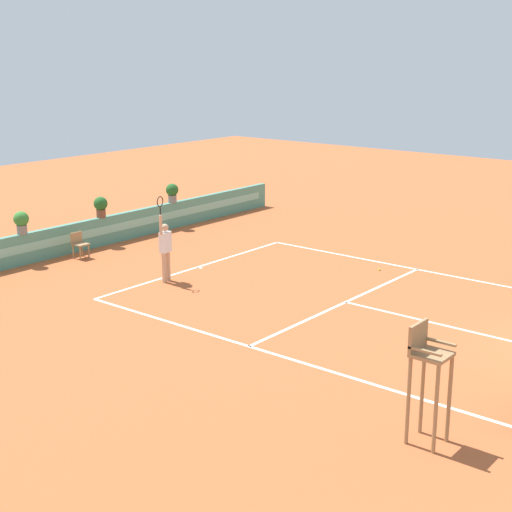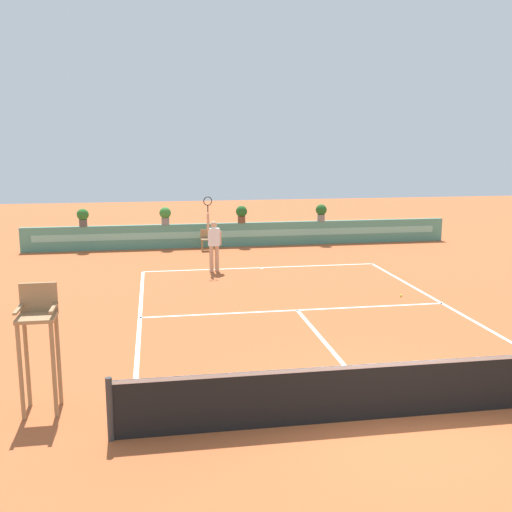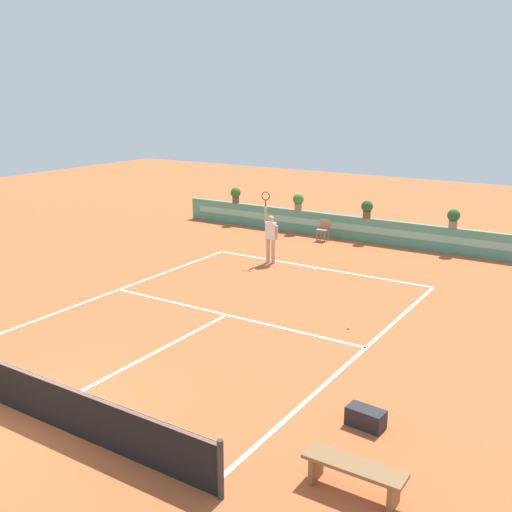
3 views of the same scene
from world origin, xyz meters
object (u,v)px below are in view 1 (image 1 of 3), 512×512
object	(u,v)px
tennis_player	(165,247)
potted_plant_centre	(101,206)
ball_kid_chair	(79,244)
umpire_chair	(427,370)
potted_plant_right	(172,192)
potted_plant_left	(21,221)
tennis_ball_near_baseline	(379,269)

from	to	relation	value
tennis_player	potted_plant_centre	distance (m)	5.13
ball_kid_chair	umpire_chair	bearing A→B (deg)	-105.47
potted_plant_right	potted_plant_left	distance (m)	6.65
potted_plant_right	potted_plant_centre	distance (m)	3.47
umpire_chair	potted_plant_left	bearing A→B (deg)	81.09
potted_plant_centre	potted_plant_left	xyz separation A→B (m)	(-3.18, 0.00, 0.00)
potted_plant_right	potted_plant_left	size ratio (longest dim) A/B	1.00
potted_plant_centre	potted_plant_left	world-z (taller)	same
potted_plant_right	potted_plant_centre	size ratio (longest dim) A/B	1.00
ball_kid_chair	tennis_player	world-z (taller)	tennis_player
umpire_chair	ball_kid_chair	size ratio (longest dim) A/B	2.52
ball_kid_chair	potted_plant_left	world-z (taller)	potted_plant_left
tennis_player	potted_plant_left	distance (m)	5.09
ball_kid_chair	potted_plant_centre	world-z (taller)	potted_plant_centre
umpire_chair	tennis_player	xyz separation A→B (m)	(3.89, 10.28, -0.29)
tennis_ball_near_baseline	tennis_player	bearing A→B (deg)	139.16
ball_kid_chair	potted_plant_left	distance (m)	2.00
tennis_player	umpire_chair	bearing A→B (deg)	-110.75
tennis_player	potted_plant_centre	size ratio (longest dim) A/B	3.57
potted_plant_left	umpire_chair	bearing A→B (deg)	-98.91
potted_plant_right	ball_kid_chair	bearing A→B (deg)	-171.74
potted_plant_left	potted_plant_right	bearing A→B (deg)	0.00
tennis_player	potted_plant_left	bearing A→B (deg)	107.47
tennis_ball_near_baseline	potted_plant_right	world-z (taller)	potted_plant_right
tennis_player	potted_plant_right	world-z (taller)	tennis_player
potted_plant_right	potted_plant_left	world-z (taller)	same
umpire_chair	potted_plant_right	world-z (taller)	umpire_chair
tennis_player	tennis_ball_near_baseline	bearing A→B (deg)	-40.84
ball_kid_chair	potted_plant_centre	distance (m)	1.97
umpire_chair	potted_plant_centre	distance (m)	16.11
tennis_player	ball_kid_chair	bearing A→B (deg)	88.75
ball_kid_chair	potted_plant_right	world-z (taller)	potted_plant_right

